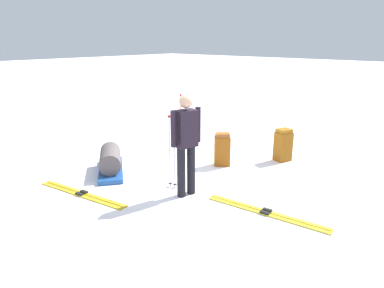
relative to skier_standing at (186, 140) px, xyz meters
The scene contains 9 objects.
ground_plane 1.15m from the skier_standing, 57.22° to the right, with size 80.00×80.00×0.00m, color white.
skier_standing is the anchor object (origin of this frame).
ski_pair_near 1.67m from the skier_standing, 167.24° to the right, with size 1.95×0.39×0.05m.
ski_pair_far 2.00m from the skier_standing, 41.72° to the left, with size 1.91×0.49×0.05m.
backpack_large_dark 2.73m from the skier_standing, 98.60° to the right, with size 0.36×0.39×0.70m.
backpack_bright 1.70m from the skier_standing, 75.44° to the right, with size 0.37×0.37×0.69m.
ski_poles_planted_near 2.66m from the skier_standing, 46.24° to the right, with size 0.19×0.11×1.29m.
ski_poles_planted_far 0.45m from the skier_standing, ahead, with size 0.16×0.10×1.30m.
gear_sled 1.96m from the skier_standing, ahead, with size 1.34×1.15×0.49m.
Camera 1 is at (-3.96, 4.49, 2.53)m, focal length 32.47 mm.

